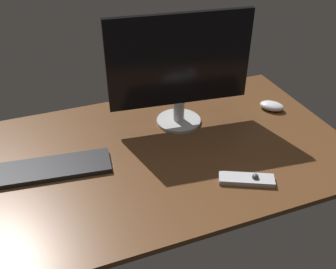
{
  "coord_description": "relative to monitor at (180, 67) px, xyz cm",
  "views": [
    {
      "loc": [
        -36.97,
        -106.86,
        86.26
      ],
      "look_at": [
        3.62,
        0.24,
        8.0
      ],
      "focal_mm": 41.06,
      "sensor_mm": 36.0,
      "label": 1
    }
  ],
  "objects": [
    {
      "name": "media_remote",
      "position": [
        7.25,
        -41.94,
        -23.27
      ],
      "size": [
        18.63,
        12.74,
        3.22
      ],
      "rotation": [
        0.0,
        0.0,
        -0.45
      ],
      "color": "#B7B7BC",
      "rests_on": "desk"
    },
    {
      "name": "monitor",
      "position": [
        0.0,
        0.0,
        0.0
      ],
      "size": [
        54.72,
        17.92,
        44.54
      ],
      "rotation": [
        0.0,
        0.0,
        -0.11
      ],
      "color": "#BDBDBD",
      "rests_on": "desk"
    },
    {
      "name": "computer_mouse",
      "position": [
        41.07,
        -4.88,
        -22.45
      ],
      "size": [
        11.8,
        11.95,
        3.51
      ],
      "primitive_type": "ellipsoid",
      "rotation": [
        0.0,
        0.0,
        -0.81
      ],
      "color": "silver",
      "rests_on": "desk"
    },
    {
      "name": "keyboard",
      "position": [
        -53.62,
        -13.16,
        -23.33
      ],
      "size": [
        43.82,
        17.58,
        1.75
      ],
      "primitive_type": "cube",
      "rotation": [
        0.0,
        0.0,
        -0.12
      ],
      "color": "black",
      "rests_on": "desk"
    },
    {
      "name": "desk",
      "position": [
        -14.06,
        -15.49,
        -25.21
      ],
      "size": [
        140.0,
        84.0,
        2.0
      ],
      "primitive_type": "cube",
      "color": "brown",
      "rests_on": "ground"
    }
  ]
}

